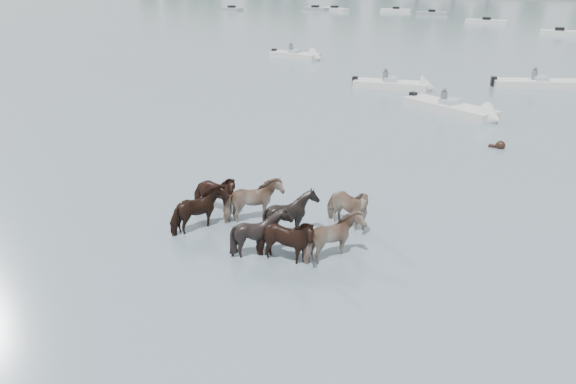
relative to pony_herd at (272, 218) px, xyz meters
The scene contains 8 objects.
ground 1.24m from the pony_herd, 41.12° to the right, with size 400.00×400.00×0.00m, color slate.
pony_herd is the anchor object (origin of this frame).
swimming_pony 13.52m from the pony_herd, 71.13° to the left, with size 0.72×0.44×0.44m.
motorboat_a 23.58m from the pony_herd, 98.89° to the left, with size 5.49×2.48×1.92m.
motorboat_b 18.19m from the pony_herd, 85.50° to the left, with size 6.10×4.06×1.92m.
motorboat_c 29.10m from the pony_herd, 80.27° to the left, with size 6.56×4.06×1.92m.
motorboat_f 35.20m from the pony_herd, 115.87° to the left, with size 5.02×1.95×1.92m.
distant_flotilla 75.41m from the pony_herd, 89.65° to the left, with size 104.50×28.69×0.93m.
Camera 1 is at (7.36, -13.24, 7.78)m, focal length 36.71 mm.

